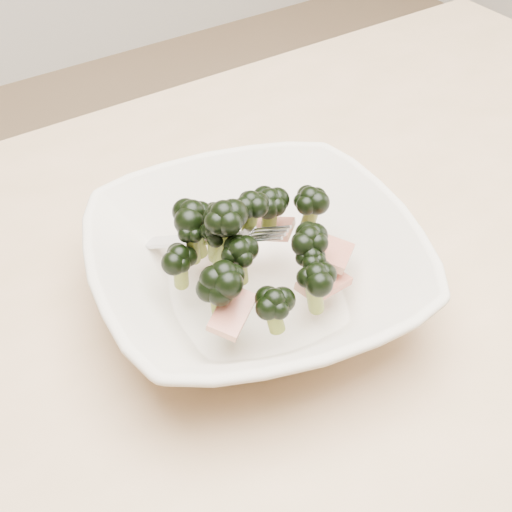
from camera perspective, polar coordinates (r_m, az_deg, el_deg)
name	(u,v)px	position (r m, az deg, el deg)	size (l,w,h in m)	color
dining_table	(319,346)	(0.74, 5.04, -7.18)	(1.20, 0.80, 0.75)	tan
broccoli_dish	(255,266)	(0.62, -0.10, -0.79)	(0.35, 0.35, 0.12)	beige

